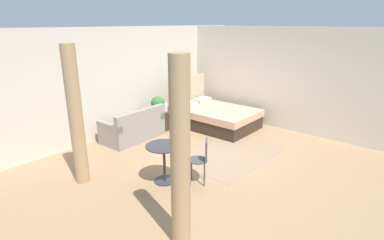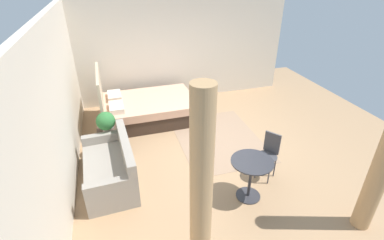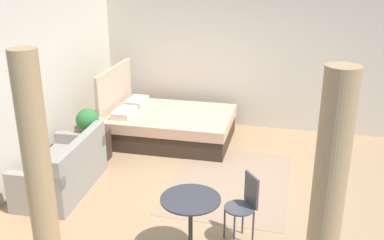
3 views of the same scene
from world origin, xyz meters
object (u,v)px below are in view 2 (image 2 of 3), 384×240
(couch, at_px, (111,169))
(bed, at_px, (146,108))
(potted_plant, at_px, (106,122))
(cafe_chair_near_window, at_px, (269,151))
(balcony_table, at_px, (251,172))
(nightstand, at_px, (110,141))
(vase, at_px, (109,123))

(couch, bearing_deg, bed, -23.25)
(potted_plant, relative_size, cafe_chair_near_window, 0.53)
(potted_plant, xyz_separation_m, balcony_table, (-1.91, -2.21, -0.26))
(bed, xyz_separation_m, potted_plant, (-1.32, 0.95, 0.48))
(potted_plant, bearing_deg, couch, -179.72)
(bed, distance_m, nightstand, 1.55)
(cafe_chair_near_window, bearing_deg, couch, 77.37)
(nightstand, bearing_deg, potted_plant, 175.47)
(bed, relative_size, vase, 9.88)
(nightstand, relative_size, vase, 2.29)
(nightstand, distance_m, potted_plant, 0.53)
(vase, bearing_deg, potted_plant, 165.84)
(potted_plant, bearing_deg, vase, -14.16)
(nightstand, xyz_separation_m, vase, (0.12, -0.05, 0.38))
(bed, height_order, vase, bed)
(cafe_chair_near_window, bearing_deg, nightstand, 60.06)
(nightstand, bearing_deg, balcony_table, -132.49)
(potted_plant, relative_size, balcony_table, 0.62)
(nightstand, relative_size, potted_plant, 1.14)
(vase, height_order, cafe_chair_near_window, cafe_chair_near_window)
(couch, xyz_separation_m, potted_plant, (0.87, 0.00, 0.50))
(potted_plant, height_order, balcony_table, potted_plant)
(vase, xyz_separation_m, balcony_table, (-2.13, -2.15, -0.12))
(couch, distance_m, potted_plant, 1.00)
(couch, height_order, vase, couch)
(bed, xyz_separation_m, nightstand, (-1.22, 0.94, -0.05))
(balcony_table, bearing_deg, vase, 45.23)
(bed, height_order, couch, bed)
(bed, relative_size, nightstand, 4.31)
(balcony_table, bearing_deg, potted_plant, 49.06)
(bed, distance_m, couch, 2.39)
(vase, xyz_separation_m, cafe_chair_near_window, (-1.72, -2.72, -0.10))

